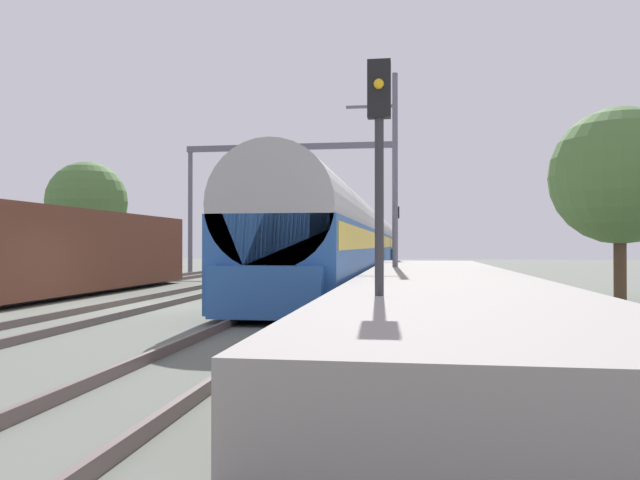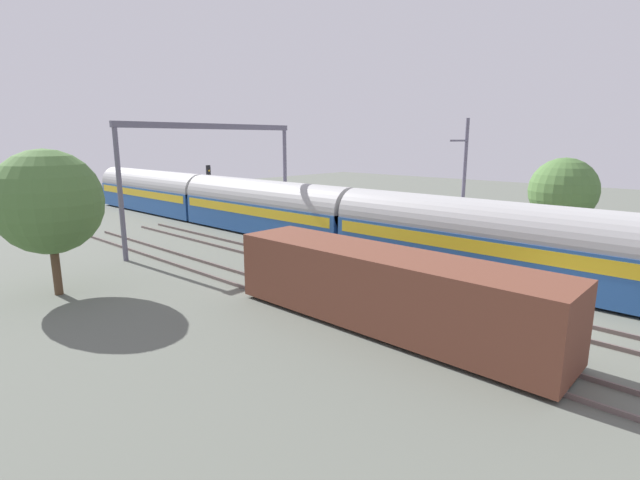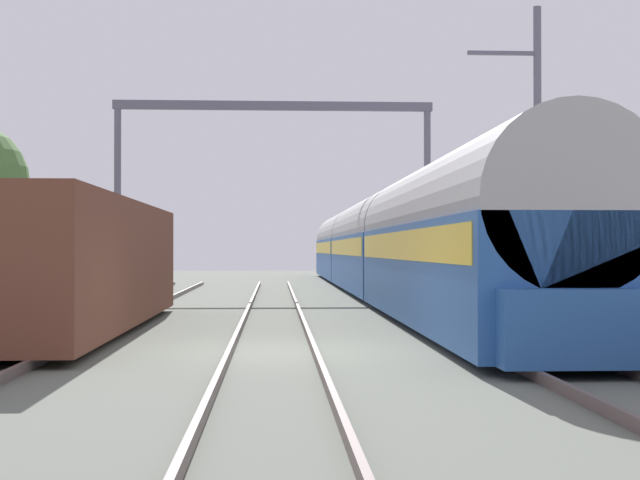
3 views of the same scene
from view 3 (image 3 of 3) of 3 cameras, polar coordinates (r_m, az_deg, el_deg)
The scene contains 10 objects.
ground at distance 15.92m, azimuth -3.04°, elevation -7.10°, with size 120.00×120.00×0.00m, color #5D6258.
track_far_west at distance 16.50m, azimuth -18.35°, elevation -6.56°, with size 1.52×60.00×0.16m.
track_west at distance 15.92m, azimuth -3.04°, elevation -6.82°, with size 1.52×60.00×0.16m.
track_east at distance 16.48m, azimuth 12.29°, elevation -6.59°, with size 1.52×60.00×0.16m.
passenger_train at distance 36.99m, azimuth 3.77°, elevation -0.33°, with size 2.93×49.20×3.82m.
freight_car at distance 20.44m, azimuth -15.24°, elevation -1.51°, with size 2.80×13.00×2.70m.
person_crossing at distance 36.09m, azimuth 7.15°, elevation -1.82°, with size 0.41×0.47×1.73m.
railway_signal_far at distance 46.98m, azimuth 4.70°, elevation 0.84°, with size 0.36×0.30×4.61m.
catenary_gantry at distance 36.88m, azimuth -2.95°, elevation 5.43°, with size 13.06×0.28×7.86m.
catenary_pole_east_mid at distance 23.57m, azimuth 13.54°, elevation 5.13°, with size 1.90×0.20×8.00m.
Camera 3 is at (0.04, -15.82, 1.81)m, focal length 50.38 mm.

